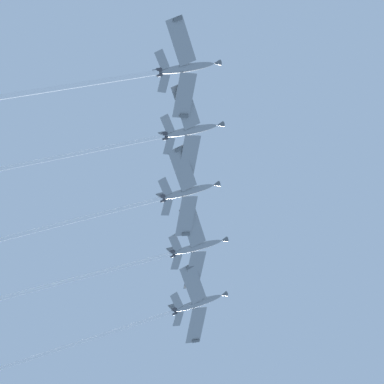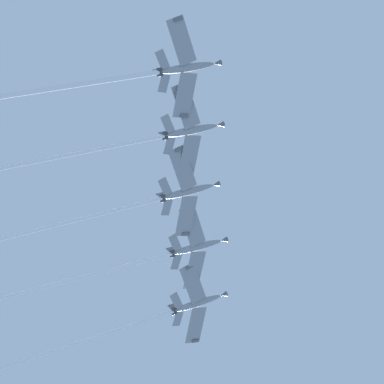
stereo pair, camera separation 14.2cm
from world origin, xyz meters
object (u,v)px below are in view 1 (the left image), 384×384
(jet_far_right, at_px, (117,79))
(jet_centre, at_px, (147,202))
(jet_far_left, at_px, (160,316))
(jet_inner_left, at_px, (156,258))
(jet_inner_right, at_px, (146,140))

(jet_far_right, bearing_deg, jet_centre, -52.16)
(jet_far_left, xyz_separation_m, jet_inner_left, (-9.79, 9.47, 0.62))
(jet_far_left, distance_m, jet_inner_right, 39.62)
(jet_far_left, height_order, jet_far_right, jet_far_left)
(jet_inner_left, relative_size, jet_centre, 1.01)
(jet_far_left, bearing_deg, jet_far_right, 131.10)
(jet_far_left, height_order, jet_inner_right, jet_inner_right)
(jet_far_right, bearing_deg, jet_inner_left, -50.59)
(jet_centre, height_order, jet_far_right, jet_centre)
(jet_far_left, bearing_deg, jet_inner_right, 135.55)
(jet_inner_left, xyz_separation_m, jet_inner_right, (-18.49, 18.28, -0.61))
(jet_inner_right, bearing_deg, jet_far_left, -44.45)
(jet_inner_left, bearing_deg, jet_inner_right, 135.33)
(jet_inner_right, bearing_deg, jet_far_right, 117.93)
(jet_inner_right, bearing_deg, jet_centre, -41.74)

